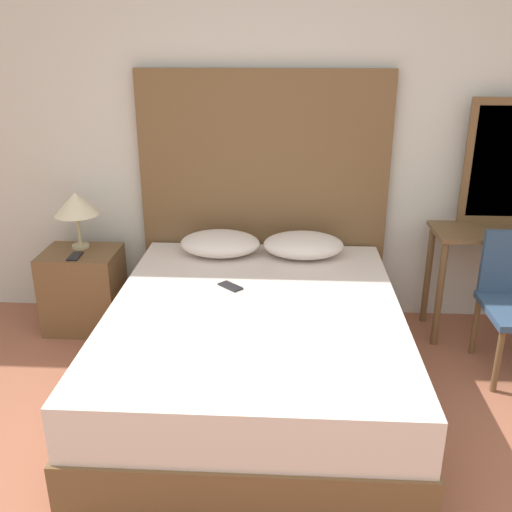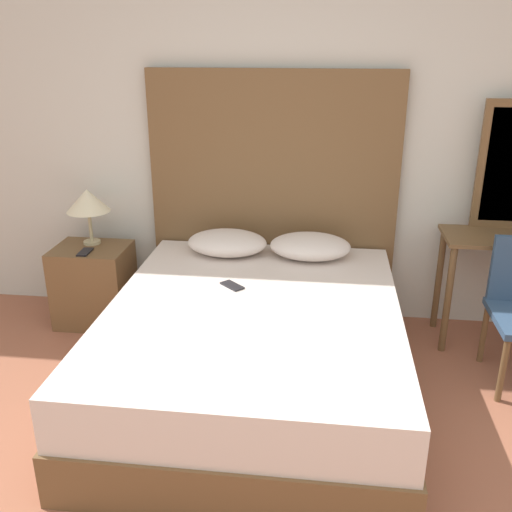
{
  "view_description": "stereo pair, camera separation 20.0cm",
  "coord_description": "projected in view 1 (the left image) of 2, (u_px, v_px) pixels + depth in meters",
  "views": [
    {
      "loc": [
        0.02,
        -1.46,
        1.92
      ],
      "look_at": [
        -0.14,
        1.44,
        0.8
      ],
      "focal_mm": 40.0,
      "sensor_mm": 36.0,
      "label": 1
    },
    {
      "loc": [
        0.22,
        -1.44,
        1.92
      ],
      "look_at": [
        -0.14,
        1.44,
        0.8
      ],
      "focal_mm": 40.0,
      "sensor_mm": 36.0,
      "label": 2
    }
  ],
  "objects": [
    {
      "name": "pillow_right",
      "position": [
        303.0,
        245.0,
        3.76
      ],
      "size": [
        0.53,
        0.37,
        0.16
      ],
      "color": "silver",
      "rests_on": "bed"
    },
    {
      "name": "pillow_left",
      "position": [
        220.0,
        243.0,
        3.79
      ],
      "size": [
        0.53,
        0.37,
        0.16
      ],
      "color": "silver",
      "rests_on": "bed"
    },
    {
      "name": "bed",
      "position": [
        255.0,
        350.0,
        3.2
      ],
      "size": [
        1.61,
        1.99,
        0.55
      ],
      "color": "brown",
      "rests_on": "ground_plane"
    },
    {
      "name": "headboard",
      "position": [
        263.0,
        199.0,
        3.94
      ],
      "size": [
        1.69,
        0.05,
        1.73
      ],
      "color": "brown",
      "rests_on": "ground_plane"
    },
    {
      "name": "phone_on_bed",
      "position": [
        230.0,
        286.0,
        3.33
      ],
      "size": [
        0.16,
        0.15,
        0.01
      ],
      "color": "#232328",
      "rests_on": "bed"
    },
    {
      "name": "phone_on_nightstand",
      "position": [
        75.0,
        256.0,
        3.75
      ],
      "size": [
        0.08,
        0.15,
        0.01
      ],
      "color": "black",
      "rests_on": "nightstand"
    },
    {
      "name": "table_lamp",
      "position": [
        76.0,
        205.0,
        3.81
      ],
      "size": [
        0.3,
        0.3,
        0.39
      ],
      "color": "tan",
      "rests_on": "nightstand"
    },
    {
      "name": "wall_back",
      "position": [
        286.0,
        127.0,
        3.83
      ],
      "size": [
        10.0,
        0.06,
        2.7
      ],
      "color": "silver",
      "rests_on": "ground_plane"
    },
    {
      "name": "nightstand",
      "position": [
        84.0,
        290.0,
        3.94
      ],
      "size": [
        0.5,
        0.4,
        0.56
      ],
      "color": "brown",
      "rests_on": "ground_plane"
    },
    {
      "name": "vanity_desk",
      "position": [
        510.0,
        252.0,
        3.72
      ],
      "size": [
        1.01,
        0.41,
        0.75
      ],
      "color": "brown",
      "rests_on": "ground_plane"
    }
  ]
}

